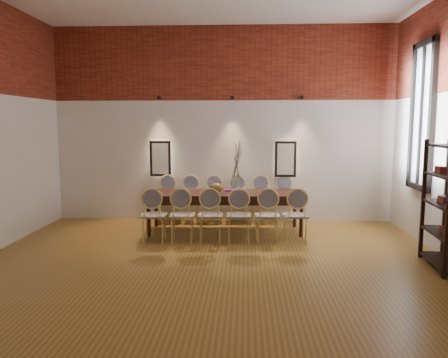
{
  "coord_description": "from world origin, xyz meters",
  "views": [
    {
      "loc": [
        0.48,
        -5.58,
        2.03
      ],
      "look_at": [
        0.1,
        2.09,
        1.05
      ],
      "focal_mm": 35.0,
      "sensor_mm": 36.0,
      "label": 1
    }
  ],
  "objects_px": {
    "chair_near_a": "(154,215)",
    "chair_far_e": "(261,200)",
    "chair_far_c": "(214,200)",
    "chair_near_d": "(239,215)",
    "chair_near_e": "(267,215)",
    "vase": "(237,184)",
    "chair_far_f": "(284,200)",
    "chair_near_b": "(182,215)",
    "chair_far_b": "(190,200)",
    "chair_far_d": "(237,200)",
    "bowl": "(217,188)",
    "chair_near_c": "(210,215)",
    "shelving_rack": "(447,205)",
    "book": "(232,190)",
    "chair_near_f": "(295,215)",
    "dining_table": "(225,212)",
    "chair_far_a": "(167,200)"
  },
  "relations": [
    {
      "from": "chair_far_f",
      "to": "book",
      "type": "height_order",
      "value": "chair_far_f"
    },
    {
      "from": "chair_far_f",
      "to": "chair_near_e",
      "type": "bearing_deg",
      "value": 72.04
    },
    {
      "from": "chair_near_c",
      "to": "book",
      "type": "relative_size",
      "value": 3.62
    },
    {
      "from": "book",
      "to": "chair_far_f",
      "type": "bearing_deg",
      "value": 31.03
    },
    {
      "from": "chair_near_b",
      "to": "chair_near_c",
      "type": "height_order",
      "value": "same"
    },
    {
      "from": "chair_near_d",
      "to": "chair_near_e",
      "type": "distance_m",
      "value": 0.48
    },
    {
      "from": "chair_near_a",
      "to": "book",
      "type": "xyz_separation_m",
      "value": [
        1.31,
        0.94,
        0.3
      ]
    },
    {
      "from": "chair_near_d",
      "to": "chair_near_c",
      "type": "bearing_deg",
      "value": -180.0
    },
    {
      "from": "chair_near_e",
      "to": "chair_near_f",
      "type": "height_order",
      "value": "same"
    },
    {
      "from": "chair_far_c",
      "to": "shelving_rack",
      "type": "bearing_deg",
      "value": 139.98
    },
    {
      "from": "chair_near_c",
      "to": "chair_near_f",
      "type": "distance_m",
      "value": 1.45
    },
    {
      "from": "chair_near_f",
      "to": "shelving_rack",
      "type": "distance_m",
      "value": 2.35
    },
    {
      "from": "chair_far_c",
      "to": "chair_far_e",
      "type": "bearing_deg",
      "value": -180.0
    },
    {
      "from": "chair_near_b",
      "to": "chair_near_e",
      "type": "height_order",
      "value": "same"
    },
    {
      "from": "chair_far_b",
      "to": "chair_far_e",
      "type": "relative_size",
      "value": 1.0
    },
    {
      "from": "dining_table",
      "to": "chair_far_a",
      "type": "height_order",
      "value": "chair_far_a"
    },
    {
      "from": "chair_far_d",
      "to": "bowl",
      "type": "distance_m",
      "value": 0.97
    },
    {
      "from": "chair_near_e",
      "to": "vase",
      "type": "distance_m",
      "value": 1.0
    },
    {
      "from": "chair_near_e",
      "to": "chair_far_b",
      "type": "height_order",
      "value": "same"
    },
    {
      "from": "chair_near_b",
      "to": "chair_far_b",
      "type": "bearing_deg",
      "value": 90.0
    },
    {
      "from": "chair_near_a",
      "to": "chair_far_c",
      "type": "height_order",
      "value": "same"
    },
    {
      "from": "dining_table",
      "to": "shelving_rack",
      "type": "xyz_separation_m",
      "value": [
        3.18,
        -1.95,
        0.53
      ]
    },
    {
      "from": "chair_near_f",
      "to": "vase",
      "type": "relative_size",
      "value": 3.13
    },
    {
      "from": "chair_near_d",
      "to": "chair_far_a",
      "type": "height_order",
      "value": "same"
    },
    {
      "from": "chair_far_a",
      "to": "vase",
      "type": "bearing_deg",
      "value": 152.44
    },
    {
      "from": "chair_near_d",
      "to": "book",
      "type": "relative_size",
      "value": 3.62
    },
    {
      "from": "chair_far_b",
      "to": "shelving_rack",
      "type": "relative_size",
      "value": 0.52
    },
    {
      "from": "chair_far_a",
      "to": "chair_far_e",
      "type": "relative_size",
      "value": 1.0
    },
    {
      "from": "chair_near_d",
      "to": "chair_far_f",
      "type": "distance_m",
      "value": 1.78
    },
    {
      "from": "chair_near_e",
      "to": "chair_far_b",
      "type": "xyz_separation_m",
      "value": [
        -1.51,
        1.44,
        0.0
      ]
    },
    {
      "from": "chair_near_d",
      "to": "book",
      "type": "bearing_deg",
      "value": 97.27
    },
    {
      "from": "chair_far_f",
      "to": "dining_table",
      "type": "bearing_deg",
      "value": 31.67
    },
    {
      "from": "vase",
      "to": "shelving_rack",
      "type": "distance_m",
      "value": 3.55
    },
    {
      "from": "chair_near_f",
      "to": "chair_far_c",
      "type": "relative_size",
      "value": 1.0
    },
    {
      "from": "chair_far_e",
      "to": "vase",
      "type": "relative_size",
      "value": 3.13
    },
    {
      "from": "chair_near_d",
      "to": "chair_far_c",
      "type": "bearing_deg",
      "value": 107.96
    },
    {
      "from": "chair_near_b",
      "to": "shelving_rack",
      "type": "distance_m",
      "value": 4.08
    },
    {
      "from": "chair_near_b",
      "to": "chair_far_c",
      "type": "bearing_deg",
      "value": 72.04
    },
    {
      "from": "chair_far_b",
      "to": "chair_far_e",
      "type": "xyz_separation_m",
      "value": [
        1.45,
        0.05,
        0.0
      ]
    },
    {
      "from": "bowl",
      "to": "dining_table",
      "type": "bearing_deg",
      "value": 19.57
    },
    {
      "from": "chair_near_d",
      "to": "chair_far_b",
      "type": "relative_size",
      "value": 1.0
    },
    {
      "from": "chair_near_a",
      "to": "chair_far_b",
      "type": "relative_size",
      "value": 1.0
    },
    {
      "from": "chair_near_a",
      "to": "chair_far_c",
      "type": "distance_m",
      "value": 1.78
    },
    {
      "from": "chair_far_a",
      "to": "chair_far_f",
      "type": "height_order",
      "value": "same"
    },
    {
      "from": "chair_near_a",
      "to": "chair_far_f",
      "type": "xyz_separation_m",
      "value": [
        2.37,
        1.58,
        0.0
      ]
    },
    {
      "from": "chair_near_e",
      "to": "chair_far_f",
      "type": "xyz_separation_m",
      "value": [
        0.43,
        1.51,
        0.0
      ]
    },
    {
      "from": "chair_near_c",
      "to": "chair_far_e",
      "type": "height_order",
      "value": "same"
    },
    {
      "from": "chair_far_a",
      "to": "chair_near_f",
      "type": "bearing_deg",
      "value": 148.33
    },
    {
      "from": "chair_near_b",
      "to": "chair_far_a",
      "type": "distance_m",
      "value": 1.57
    },
    {
      "from": "chair_near_a",
      "to": "chair_far_e",
      "type": "distance_m",
      "value": 2.45
    }
  ]
}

